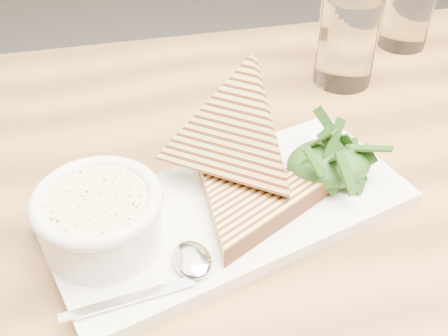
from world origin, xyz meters
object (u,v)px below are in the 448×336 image
object	(u,v)px
glass_far	(408,10)
platter	(231,211)
table_top	(362,216)
soup_bowl	(101,223)
glass_near	(347,40)

from	to	relation	value
glass_far	platter	bearing A→B (deg)	-145.69
table_top	platter	bearing A→B (deg)	168.19
soup_bowl	glass_far	size ratio (longest dim) A/B	1.02
platter	soup_bowl	distance (m)	0.13
platter	glass_far	world-z (taller)	glass_far
glass_near	platter	bearing A→B (deg)	-140.62
glass_near	soup_bowl	bearing A→B (deg)	-151.66
glass_near	glass_far	distance (m)	0.15
table_top	glass_far	xyz separation A→B (m)	(0.24, 0.29, 0.07)
platter	glass_far	bearing A→B (deg)	34.31
glass_near	table_top	bearing A→B (deg)	-113.76
table_top	glass_near	distance (m)	0.26
glass_near	glass_far	bearing A→B (deg)	23.81
glass_far	table_top	bearing A→B (deg)	-129.58
soup_bowl	glass_near	size ratio (longest dim) A/B	0.92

